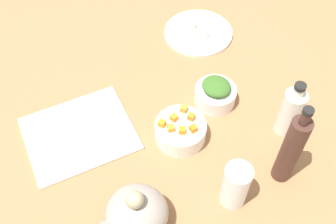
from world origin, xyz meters
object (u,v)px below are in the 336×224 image
object	(u,v)px
bowl_greens	(215,95)
bowl_carrots	(180,131)
bottle_0	(291,112)
plate_tofu	(198,33)
drinking_glass_0	(235,185)
bottle_1	(291,150)
teapot	(136,213)
cutting_board	(79,134)

from	to	relation	value
bowl_greens	bowl_carrots	world-z (taller)	bowl_carrots
bowl_greens	bottle_0	xyz separation A→B (cm)	(-12.81, 18.13, 5.45)
plate_tofu	drinking_glass_0	world-z (taller)	drinking_glass_0
bowl_carrots	drinking_glass_0	distance (cm)	23.48
bottle_1	drinking_glass_0	distance (cm)	16.24
bowl_carrots	bottle_0	distance (cm)	30.92
teapot	drinking_glass_0	distance (cm)	25.07
bottle_1	drinking_glass_0	size ratio (longest dim) A/B	2.04
cutting_board	bottle_1	size ratio (longest dim) A/B	1.04
bowl_greens	bowl_carrots	size ratio (longest dim) A/B	0.86
bowl_carrots	plate_tofu	bearing A→B (deg)	-126.17
bowl_carrots	bottle_1	distance (cm)	30.86
bottle_1	drinking_glass_0	xyz separation A→B (cm)	(15.30, 0.03, -5.44)
plate_tofu	bottle_0	xyz separation A→B (cm)	(-2.32, 46.77, 7.54)
cutting_board	bottle_0	distance (cm)	59.92
teapot	drinking_glass_0	bearing A→B (deg)	169.17
plate_tofu	bowl_greens	world-z (taller)	bowl_greens
bowl_carrots	bowl_greens	bearing A→B (deg)	-155.85
teapot	bottle_1	xyz separation A→B (cm)	(-39.92, 4.68, 6.32)
teapot	bottle_1	size ratio (longest dim) A/B	0.59
bowl_carrots	bottle_0	world-z (taller)	bottle_0
cutting_board	teapot	bearing A→B (deg)	97.30
plate_tofu	bowl_carrots	bearing A→B (deg)	53.83
bowl_greens	teapot	bearing A→B (deg)	34.17
plate_tofu	bowl_carrots	xyz separation A→B (cm)	(26.04, 35.61, 2.29)
cutting_board	bowl_greens	xyz separation A→B (cm)	(-41.19, 6.70, 2.19)
plate_tofu	drinking_glass_0	xyz separation A→B (cm)	(22.98, 58.54, 6.37)
drinking_glass_0	bottle_0	bearing A→B (deg)	-155.06
drinking_glass_0	bowl_greens	bearing A→B (deg)	-112.67
cutting_board	bowl_carrots	distance (cm)	29.15
plate_tofu	bottle_0	bearing A→B (deg)	92.84
bowl_carrots	drinking_glass_0	xyz separation A→B (cm)	(-3.06, 22.92, 4.09)
drinking_glass_0	teapot	bearing A→B (deg)	-10.83
plate_tofu	bottle_1	bearing A→B (deg)	82.53
cutting_board	bottle_0	world-z (taller)	bottle_0
bowl_carrots	bottle_0	xyz separation A→B (cm)	(-28.35, 11.16, 5.26)
bottle_0	drinking_glass_0	distance (cm)	27.92
cutting_board	bottle_1	bearing A→B (deg)	140.28
cutting_board	bottle_0	xyz separation A→B (cm)	(-54.00, 24.82, 7.64)
bottle_1	teapot	bearing A→B (deg)	-6.69
plate_tofu	bottle_1	world-z (taller)	bottle_1
bowl_greens	bowl_carrots	distance (cm)	17.04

